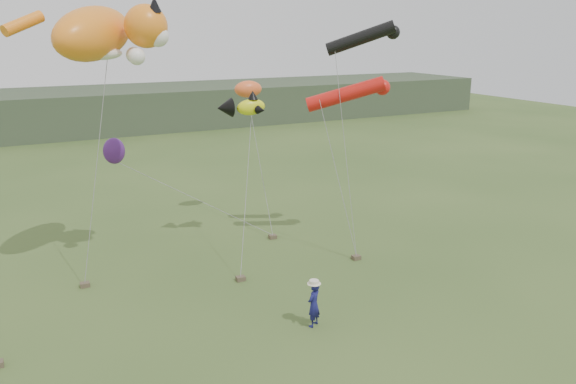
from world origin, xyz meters
The scene contains 8 objects.
ground centered at (0.00, 0.00, 0.00)m, with size 120.00×120.00×0.00m, color #385123.
headland centered at (-3.11, 44.69, 1.92)m, with size 90.00×13.00×4.00m.
festival_attendant centered at (0.32, -0.11, 0.80)m, with size 0.58×0.38×1.60m, color navy.
sandbag_anchors centered at (-1.74, 5.04, 0.09)m, with size 14.56×6.41×0.18m.
cat_kite centered at (-4.53, 7.42, 9.64)m, with size 5.74×4.69×2.59m.
fish_kite centered at (1.13, 8.08, 6.49)m, with size 2.17×1.49×1.14m.
tube_kites centered at (5.78, 5.91, 8.02)m, with size 3.94×2.40×3.95m.
misc_kites centered at (-0.06, 10.91, 5.93)m, with size 8.17×1.81×3.33m.
Camera 1 is at (-8.17, -15.09, 9.70)m, focal length 35.00 mm.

